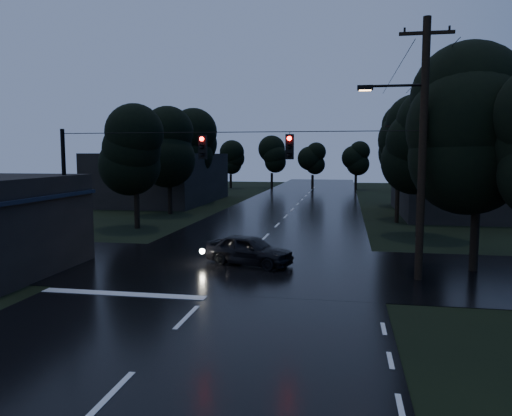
% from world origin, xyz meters
% --- Properties ---
extents(ground, '(160.00, 160.00, 0.00)m').
position_xyz_m(ground, '(0.00, 0.00, 0.00)').
color(ground, black).
rests_on(ground, ground).
extents(main_road, '(12.00, 120.00, 0.02)m').
position_xyz_m(main_road, '(0.00, 30.00, 0.00)').
color(main_road, black).
rests_on(main_road, ground).
extents(cross_street, '(60.00, 9.00, 0.02)m').
position_xyz_m(cross_street, '(0.00, 12.00, 0.00)').
color(cross_street, black).
rests_on(cross_street, ground).
extents(building_far_right, '(10.00, 14.00, 4.40)m').
position_xyz_m(building_far_right, '(14.00, 34.00, 2.20)').
color(building_far_right, black).
rests_on(building_far_right, ground).
extents(building_far_left, '(10.00, 16.00, 5.00)m').
position_xyz_m(building_far_left, '(-14.00, 40.00, 2.50)').
color(building_far_left, black).
rests_on(building_far_left, ground).
extents(utility_pole_main, '(3.50, 0.30, 10.00)m').
position_xyz_m(utility_pole_main, '(7.41, 11.00, 5.26)').
color(utility_pole_main, black).
rests_on(utility_pole_main, ground).
extents(utility_pole_far, '(2.00, 0.30, 7.50)m').
position_xyz_m(utility_pole_far, '(8.30, 28.00, 3.88)').
color(utility_pole_far, black).
rests_on(utility_pole_far, ground).
extents(anchor_pole_left, '(0.18, 0.18, 6.00)m').
position_xyz_m(anchor_pole_left, '(-7.50, 11.00, 3.00)').
color(anchor_pole_left, black).
rests_on(anchor_pole_left, ground).
extents(span_signals, '(15.00, 0.37, 1.12)m').
position_xyz_m(span_signals, '(0.56, 10.99, 5.24)').
color(span_signals, black).
rests_on(span_signals, ground).
extents(tree_corner_near, '(4.48, 4.48, 9.44)m').
position_xyz_m(tree_corner_near, '(10.00, 13.00, 5.99)').
color(tree_corner_near, black).
rests_on(tree_corner_near, ground).
extents(tree_left_a, '(3.92, 3.92, 8.26)m').
position_xyz_m(tree_left_a, '(-9.00, 22.00, 5.24)').
color(tree_left_a, black).
rests_on(tree_left_a, ground).
extents(tree_left_b, '(4.20, 4.20, 8.85)m').
position_xyz_m(tree_left_b, '(-9.60, 30.00, 5.62)').
color(tree_left_b, black).
rests_on(tree_left_b, ground).
extents(tree_left_c, '(4.48, 4.48, 9.44)m').
position_xyz_m(tree_left_c, '(-10.20, 40.00, 5.99)').
color(tree_left_c, black).
rests_on(tree_left_c, ground).
extents(tree_right_a, '(4.20, 4.20, 8.85)m').
position_xyz_m(tree_right_a, '(9.00, 22.00, 5.62)').
color(tree_right_a, black).
rests_on(tree_right_a, ground).
extents(tree_right_b, '(4.48, 4.48, 9.44)m').
position_xyz_m(tree_right_b, '(9.60, 30.00, 5.99)').
color(tree_right_b, black).
rests_on(tree_right_b, ground).
extents(tree_right_c, '(4.76, 4.76, 10.03)m').
position_xyz_m(tree_right_c, '(10.20, 40.00, 6.37)').
color(tree_right_c, black).
rests_on(tree_right_c, ground).
extents(car, '(4.28, 2.75, 1.36)m').
position_xyz_m(car, '(0.46, 12.45, 0.68)').
color(car, black).
rests_on(car, ground).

